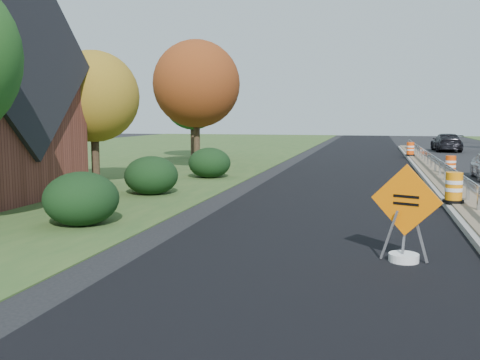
% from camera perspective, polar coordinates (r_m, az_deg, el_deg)
% --- Properties ---
extents(ground, '(140.00, 140.00, 0.00)m').
position_cam_1_polar(ground, '(19.68, 23.07, -2.62)').
color(ground, black).
rests_on(ground, ground).
extents(grass_verge_near, '(30.00, 120.00, 0.03)m').
position_cam_1_polar(grass_verge_near, '(36.01, -21.43, 1.50)').
color(grass_verge_near, '#2F4F22').
rests_on(grass_verge_near, ground).
extents(milled_overlay, '(7.20, 120.00, 0.01)m').
position_cam_1_polar(milled_overlay, '(29.37, 11.52, 0.73)').
color(milled_overlay, black).
rests_on(milled_overlay, ground).
extents(median, '(1.60, 55.00, 0.23)m').
position_cam_1_polar(median, '(27.52, 20.52, 0.26)').
color(median, gray).
rests_on(median, ground).
extents(guardrail, '(0.10, 46.15, 0.72)m').
position_cam_1_polar(guardrail, '(28.45, 20.35, 1.71)').
color(guardrail, silver).
rests_on(guardrail, median).
extents(hedge_south, '(2.09, 2.09, 1.52)m').
position_cam_1_polar(hedge_south, '(15.52, -16.58, -1.90)').
color(hedge_south, black).
rests_on(hedge_south, ground).
extents(hedge_mid, '(2.09, 2.09, 1.52)m').
position_cam_1_polar(hedge_mid, '(21.05, -9.44, 0.50)').
color(hedge_mid, black).
rests_on(hedge_mid, ground).
extents(hedge_north, '(2.09, 2.09, 1.52)m').
position_cam_1_polar(hedge_north, '(26.48, -3.27, 1.85)').
color(hedge_north, black).
rests_on(hedge_north, ground).
extents(tree_near_yellow, '(3.96, 3.96, 5.88)m').
position_cam_1_polar(tree_near_yellow, '(24.30, -15.35, 8.56)').
color(tree_near_yellow, '#473523').
rests_on(tree_near_yellow, ground).
extents(tree_near_red, '(4.95, 4.95, 7.35)m').
position_cam_1_polar(tree_near_red, '(30.87, -4.68, 10.16)').
color(tree_near_red, '#473523').
rests_on(tree_near_red, ground).
extents(tree_near_back, '(4.29, 4.29, 6.37)m').
position_cam_1_polar(tree_near_back, '(39.37, -5.08, 8.47)').
color(tree_near_back, '#473523').
rests_on(tree_near_back, ground).
extents(caution_sign, '(1.40, 0.62, 2.06)m').
position_cam_1_polar(caution_sign, '(11.70, 17.14, -5.88)').
color(caution_sign, white).
rests_on(caution_sign, ground).
extents(barrel_median_near, '(0.68, 0.68, 0.99)m').
position_cam_1_polar(barrel_median_near, '(18.82, 21.84, -0.80)').
color(barrel_median_near, black).
rests_on(barrel_median_near, median).
extents(barrel_median_mid, '(0.61, 0.61, 0.90)m').
position_cam_1_polar(barrel_median_mid, '(28.11, 21.55, 1.47)').
color(barrel_median_mid, black).
rests_on(barrel_median_mid, median).
extents(barrel_median_far, '(0.66, 0.66, 0.96)m').
position_cam_1_polar(barrel_median_far, '(40.63, 17.71, 3.15)').
color(barrel_median_far, black).
rests_on(barrel_median_far, median).
extents(car_dark_far, '(2.30, 5.43, 1.56)m').
position_cam_1_polar(car_dark_far, '(50.48, 21.17, 3.76)').
color(car_dark_far, black).
rests_on(car_dark_far, ground).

